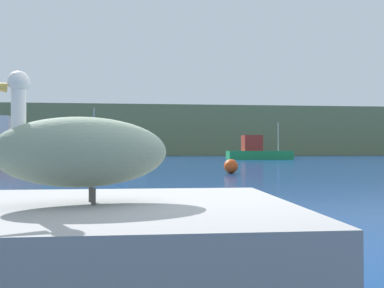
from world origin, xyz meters
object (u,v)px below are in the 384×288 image
(fishing_boat_green, at_px, (257,151))
(fishing_boat_white, at_px, (112,151))
(mooring_buoy, at_px, (231,166))
(pelican, at_px, (82,151))

(fishing_boat_green, relative_size, fishing_boat_white, 0.98)
(mooring_buoy, bearing_deg, fishing_boat_green, 72.61)
(pelican, distance_m, fishing_boat_white, 40.23)
(fishing_boat_green, xyz_separation_m, fishing_boat_white, (-15.98, -0.57, 0.06))
(pelican, bearing_deg, mooring_buoy, -119.49)
(pelican, xyz_separation_m, mooring_buoy, (3.93, 14.81, -0.73))
(pelican, bearing_deg, fishing_boat_white, -98.96)
(fishing_boat_green, height_order, mooring_buoy, fishing_boat_green)
(fishing_boat_white, bearing_deg, mooring_buoy, 127.45)
(pelican, relative_size, fishing_boat_green, 0.19)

